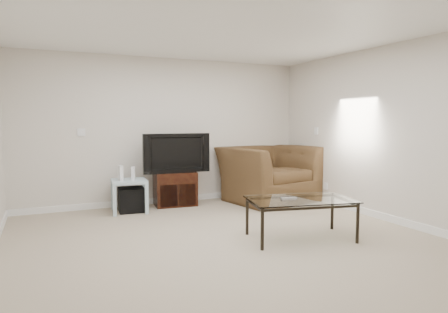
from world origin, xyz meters
name	(u,v)px	position (x,y,z in m)	size (l,w,h in m)	color
floor	(227,242)	(0.00, 0.00, 0.00)	(5.00, 5.00, 0.00)	tan
ceiling	(228,26)	(0.00, 0.00, 2.50)	(5.00, 5.00, 0.00)	white
wall_back	(167,131)	(0.00, 2.50, 1.25)	(5.00, 0.02, 2.50)	silver
wall_right	(387,134)	(2.50, 0.00, 1.25)	(0.02, 5.00, 2.50)	silver
plate_back	(81,132)	(-1.40, 2.49, 1.25)	(0.12, 0.02, 0.12)	white
plate_right_switch	(316,131)	(2.49, 1.60, 1.25)	(0.02, 0.09, 0.13)	white
plate_right_outlet	(326,186)	(2.49, 1.30, 0.30)	(0.02, 0.08, 0.12)	white
tv_stand	(175,188)	(0.06, 2.24, 0.29)	(0.68, 0.48, 0.57)	black
dvd_player	(175,178)	(0.05, 2.20, 0.48)	(0.36, 0.25, 0.05)	black
television	(175,153)	(0.05, 2.21, 0.90)	(1.05, 0.21, 0.65)	black
side_table	(129,196)	(-0.75, 2.05, 0.25)	(0.53, 0.53, 0.51)	silver
subwoofer	(131,200)	(-0.72, 2.07, 0.18)	(0.39, 0.39, 0.39)	black
game_console	(121,173)	(-0.88, 2.04, 0.63)	(0.05, 0.17, 0.23)	white
game_case	(133,173)	(-0.69, 2.02, 0.61)	(0.05, 0.15, 0.20)	silver
recliner	(269,164)	(1.70, 1.91, 0.66)	(1.50, 0.97, 1.31)	#4D3523
coffee_table	(300,219)	(0.86, -0.26, 0.25)	(1.25, 0.71, 0.49)	black
remote	(289,198)	(0.71, -0.22, 0.50)	(0.20, 0.05, 0.02)	#B2B2B7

